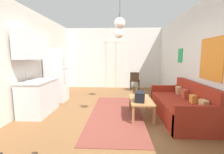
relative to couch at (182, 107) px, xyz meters
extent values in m
cube|color=brown|center=(-1.83, -0.21, -0.33)|extent=(5.06, 8.38, 0.10)
cube|color=white|center=(-1.83, 3.73, 1.14)|extent=(4.66, 0.10, 2.84)
cube|color=white|center=(-1.96, 3.66, 0.81)|extent=(0.46, 0.02, 2.19)
cube|color=white|center=(-1.48, 3.66, 0.81)|extent=(0.46, 0.02, 2.19)
cube|color=white|center=(-1.72, 3.66, 1.94)|extent=(1.02, 0.03, 0.06)
cube|color=silver|center=(0.45, -0.21, 1.14)|extent=(0.10, 7.98, 2.84)
cube|color=orange|center=(0.38, -0.39, 1.18)|extent=(0.02, 0.82, 0.90)
cube|color=green|center=(0.38, 1.28, 1.26)|extent=(0.02, 0.32, 0.44)
cube|color=silver|center=(-4.11, -0.21, 1.14)|extent=(0.10, 7.98, 2.84)
cube|color=orange|center=(-4.05, 0.38, 1.52)|extent=(0.02, 0.32, 0.40)
cube|color=brown|center=(-1.63, 0.17, -0.28)|extent=(1.32, 3.15, 0.01)
cube|color=maroon|center=(-0.09, 0.00, -0.06)|extent=(0.93, 2.07, 0.44)
cube|color=maroon|center=(0.30, 0.00, 0.16)|extent=(0.15, 2.07, 0.87)
cube|color=maroon|center=(-0.09, -0.98, 0.03)|extent=(0.93, 0.11, 0.63)
cube|color=maroon|center=(-0.09, 0.98, 0.03)|extent=(0.93, 0.11, 0.63)
cube|color=tan|center=(0.16, -0.67, 0.26)|extent=(0.15, 0.20, 0.21)
cube|color=gold|center=(0.16, -0.21, 0.25)|extent=(0.14, 0.19, 0.19)
cube|color=#B74C33|center=(0.15, 0.24, 0.27)|extent=(0.14, 0.23, 0.23)
cube|color=tan|center=(0.15, 0.65, 0.26)|extent=(0.16, 0.22, 0.22)
cube|color=#A87542|center=(-1.00, 0.04, 0.15)|extent=(0.55, 1.03, 0.04)
cube|color=#A87542|center=(-1.24, -0.44, -0.07)|extent=(0.05, 0.05, 0.41)
cube|color=#A87542|center=(-0.77, -0.44, -0.07)|extent=(0.05, 0.05, 0.41)
cube|color=#A87542|center=(-1.24, 0.51, -0.07)|extent=(0.05, 0.05, 0.41)
cube|color=#A87542|center=(-0.77, 0.51, -0.07)|extent=(0.05, 0.05, 0.41)
cylinder|color=#2D2D33|center=(-1.09, 0.20, 0.26)|extent=(0.08, 0.08, 0.19)
cylinder|color=#477F42|center=(-1.09, 0.20, 0.46)|extent=(0.01, 0.01, 0.22)
cube|color=black|center=(-1.06, -0.16, 0.28)|extent=(0.28, 0.37, 0.23)
torus|color=brown|center=(-1.06, -0.16, 0.42)|extent=(0.21, 0.01, 0.21)
cube|color=white|center=(-3.67, 1.31, 0.61)|extent=(0.62, 0.59, 1.79)
cube|color=#4C4C51|center=(-3.35, 1.31, 0.82)|extent=(0.01, 0.57, 0.01)
cylinder|color=#B7BABF|center=(-3.34, 1.15, 1.03)|extent=(0.02, 0.02, 0.25)
cylinder|color=#B7BABF|center=(-3.34, 1.15, 0.50)|extent=(0.02, 0.02, 0.39)
cube|color=silver|center=(-3.68, 0.13, 0.15)|extent=(0.62, 1.10, 0.85)
cube|color=#B7BABF|center=(-3.68, 0.13, 0.59)|extent=(0.65, 1.13, 0.03)
cube|color=#999BA0|center=(-3.68, 0.03, 0.54)|extent=(0.36, 0.40, 0.10)
cylinder|color=#B7BABF|center=(-3.93, 0.03, 0.70)|extent=(0.02, 0.02, 0.20)
cube|color=silver|center=(-3.83, 0.13, 1.50)|extent=(0.32, 0.99, 0.70)
cylinder|color=black|center=(-0.64, 3.22, -0.07)|extent=(0.03, 0.03, 0.42)
cylinder|color=black|center=(-1.00, 3.29, -0.07)|extent=(0.03, 0.03, 0.42)
cylinder|color=black|center=(-0.71, 2.89, -0.07)|extent=(0.03, 0.03, 0.42)
cylinder|color=black|center=(-1.06, 2.95, -0.07)|extent=(0.03, 0.03, 0.42)
cube|color=black|center=(-0.85, 3.09, 0.15)|extent=(0.49, 0.47, 0.04)
cube|color=black|center=(-0.89, 2.91, 0.35)|extent=(0.38, 0.10, 0.39)
cylinder|color=black|center=(-1.55, -0.33, 2.30)|extent=(0.01, 0.01, 0.51)
sphere|color=white|center=(-1.55, -0.33, 1.93)|extent=(0.23, 0.23, 0.23)
cylinder|color=black|center=(-1.57, 1.21, 2.32)|extent=(0.01, 0.01, 0.48)
sphere|color=white|center=(-1.57, 1.21, 1.94)|extent=(0.28, 0.28, 0.28)
camera|label=1|loc=(-1.55, -3.74, 1.23)|focal=24.63mm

